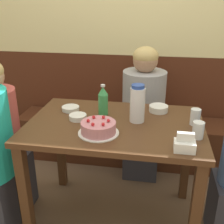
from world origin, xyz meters
TOP-DOWN VIEW (x-y plane):
  - ground_plane at (0.00, 0.00)m, footprint 12.00×12.00m
  - back_wall at (0.00, 1.05)m, footprint 4.80×0.04m
  - bench_seat at (0.00, 0.83)m, footprint 2.15×0.38m
  - dining_table at (0.00, 0.00)m, footprint 1.12×0.75m
  - birthday_cake at (-0.07, -0.17)m, footprint 0.24×0.24m
  - water_pitcher at (0.13, 0.05)m, footprint 0.10×0.10m
  - soju_bottle at (-0.10, 0.12)m, footprint 0.07×0.07m
  - napkin_holder at (0.41, -0.29)m, footprint 0.11×0.08m
  - bowl_soup_white at (-0.34, 0.15)m, footprint 0.12×0.12m
  - bowl_rice_small at (-0.25, 0.01)m, footprint 0.11×0.11m
  - bowl_side_dish at (0.27, 0.23)m, footprint 0.13×0.13m
  - glass_water_tall at (0.50, -0.13)m, footprint 0.07×0.07m
  - glass_tumbler_short at (0.50, 0.05)m, footprint 0.06×0.06m
  - person_pale_blue_shirt at (0.14, 0.63)m, footprint 0.36×0.36m
  - person_grey_tee at (-0.82, -0.04)m, footprint 0.34×0.31m

SIDE VIEW (x-z plane):
  - ground_plane at x=0.00m, z-range 0.00..0.00m
  - bench_seat at x=0.00m, z-range 0.00..0.43m
  - person_grey_tee at x=-0.82m, z-range -0.03..1.14m
  - person_pale_blue_shirt at x=0.14m, z-range -0.01..1.15m
  - dining_table at x=0.00m, z-range 0.27..1.04m
  - bowl_soup_white at x=-0.34m, z-range 0.78..0.81m
  - bowl_rice_small at x=-0.25m, z-range 0.78..0.81m
  - bowl_side_dish at x=0.27m, z-range 0.78..0.82m
  - birthday_cake at x=-0.07m, z-range 0.77..0.86m
  - napkin_holder at x=0.41m, z-range 0.76..0.87m
  - glass_water_tall at x=0.50m, z-range 0.78..0.87m
  - glass_tumbler_short at x=0.50m, z-range 0.78..0.88m
  - soju_bottle at x=-0.10m, z-range 0.77..0.98m
  - water_pitcher at x=0.13m, z-range 0.77..1.02m
  - back_wall at x=0.00m, z-range 0.00..2.50m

